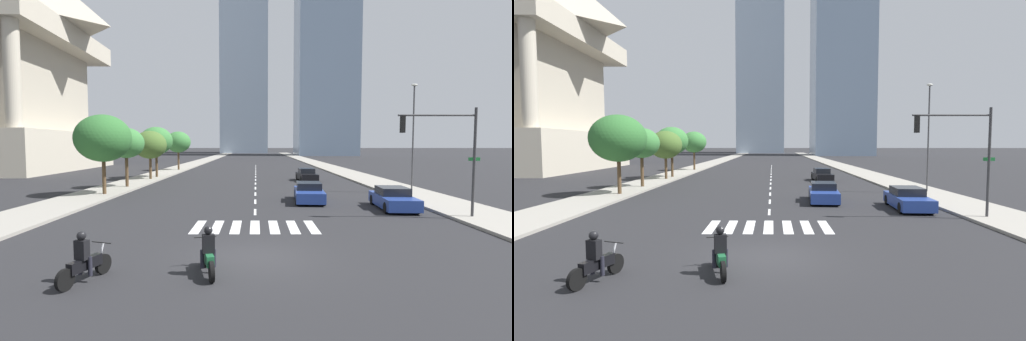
{
  "view_description": "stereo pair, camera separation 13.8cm",
  "coord_description": "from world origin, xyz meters",
  "views": [
    {
      "loc": [
        0.05,
        -12.97,
        3.92
      ],
      "look_at": [
        0.0,
        14.87,
        2.0
      ],
      "focal_mm": 26.74,
      "sensor_mm": 36.0,
      "label": 1
    },
    {
      "loc": [
        0.19,
        -12.97,
        3.92
      ],
      "look_at": [
        0.0,
        14.87,
        2.0
      ],
      "focal_mm": 26.74,
      "sensor_mm": 36.0,
      "label": 2
    }
  ],
  "objects": [
    {
      "name": "motorcycle_trailing",
      "position": [
        -4.83,
        -2.36,
        0.58
      ],
      "size": [
        0.94,
        2.0,
        1.49
      ],
      "rotation": [
        0.0,
        0.0,
        1.24
      ],
      "color": "black",
      "rests_on": "ground"
    },
    {
      "name": "office_tower_left_skyline",
      "position": [
        -5.24,
        164.74,
        42.34
      ],
      "size": [
        20.83,
        25.1,
        85.73
      ],
      "color": "#8C9EB2",
      "rests_on": "ground"
    },
    {
      "name": "sidewalk_west",
      "position": [
        -12.3,
        30.0,
        0.07
      ],
      "size": [
        4.0,
        260.0,
        0.15
      ],
      "primitive_type": "cube",
      "color": "gray",
      "rests_on": "ground"
    },
    {
      "name": "street_tree_nearest",
      "position": [
        -11.5,
        15.85,
        4.37
      ],
      "size": [
        4.2,
        4.2,
        6.01
      ],
      "color": "#4C3823",
      "rests_on": "sidewalk_west"
    },
    {
      "name": "traffic_signal_near",
      "position": [
        9.89,
        6.8,
        4.02
      ],
      "size": [
        4.32,
        0.28,
        5.66
      ],
      "rotation": [
        0.0,
        0.0,
        3.14
      ],
      "color": "#333335",
      "rests_on": "sidewalk_east"
    },
    {
      "name": "street_tree_fourth",
      "position": [
        -11.5,
        31.18,
        4.31
      ],
      "size": [
        3.77,
        3.77,
        5.78
      ],
      "color": "#4C3823",
      "rests_on": "sidewalk_west"
    },
    {
      "name": "sidewalk_east",
      "position": [
        12.3,
        30.0,
        0.07
      ],
      "size": [
        4.0,
        260.0,
        0.15
      ],
      "primitive_type": "cube",
      "color": "gray",
      "rests_on": "ground"
    },
    {
      "name": "motorcycle_lead",
      "position": [
        -1.39,
        -1.69,
        0.58
      ],
      "size": [
        0.83,
        2.03,
        1.49
      ],
      "rotation": [
        0.0,
        0.0,
        1.82
      ],
      "color": "black",
      "rests_on": "ground"
    },
    {
      "name": "sedan_blue_0",
      "position": [
        8.41,
        10.03,
        0.61
      ],
      "size": [
        2.18,
        4.85,
        1.31
      ],
      "rotation": [
        0.0,
        0.0,
        -1.63
      ],
      "color": "navy",
      "rests_on": "ground"
    },
    {
      "name": "street_tree_second",
      "position": [
        -11.5,
        20.96,
        4.01
      ],
      "size": [
        3.16,
        3.16,
        5.23
      ],
      "color": "#4C3823",
      "rests_on": "sidewalk_west"
    },
    {
      "name": "street_lamp_east",
      "position": [
        12.6,
        17.53,
        5.04
      ],
      "size": [
        0.5,
        0.24,
        8.56
      ],
      "color": "#3F3F42",
      "rests_on": "sidewalk_east"
    },
    {
      "name": "street_tree_fifth",
      "position": [
        -11.5,
        43.71,
        4.25
      ],
      "size": [
        3.66,
        3.66,
        5.67
      ],
      "color": "#4C3823",
      "rests_on": "sidewalk_west"
    },
    {
      "name": "ground_plane",
      "position": [
        0.0,
        0.0,
        0.0
      ],
      "size": [
        800.0,
        800.0,
        0.0
      ],
      "primitive_type": "plane",
      "color": "#232326"
    },
    {
      "name": "crosswalk_near",
      "position": [
        0.0,
        4.87,
        0.0
      ],
      "size": [
        5.85,
        2.95,
        0.01
      ],
      "color": "silver",
      "rests_on": "ground"
    },
    {
      "name": "street_tree_third",
      "position": [
        -11.5,
        28.57,
        3.86
      ],
      "size": [
        3.57,
        3.57,
        5.23
      ],
      "color": "#4C3823",
      "rests_on": "sidewalk_west"
    },
    {
      "name": "sedan_black_2",
      "position": [
        5.51,
        27.94,
        0.61
      ],
      "size": [
        1.97,
        4.56,
        1.34
      ],
      "rotation": [
        0.0,
        0.0,
        -1.52
      ],
      "color": "black",
      "rests_on": "ground"
    },
    {
      "name": "office_tower_center_skyline",
      "position": [
        24.67,
        124.74,
        47.24
      ],
      "size": [
        20.38,
        21.39,
        95.54
      ],
      "color": "slate",
      "rests_on": "ground"
    },
    {
      "name": "sedan_blue_1",
      "position": [
        3.66,
        12.91,
        0.61
      ],
      "size": [
        2.19,
        4.84,
        1.31
      ],
      "rotation": [
        0.0,
        0.0,
        -1.64
      ],
      "color": "navy",
      "rests_on": "ground"
    },
    {
      "name": "lane_divider_center",
      "position": [
        0.0,
        32.87,
        0.0
      ],
      "size": [
        0.14,
        50.0,
        0.01
      ],
      "color": "silver",
      "rests_on": "ground"
    }
  ]
}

